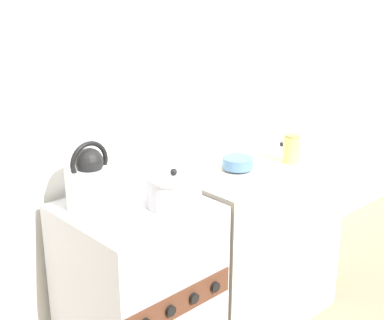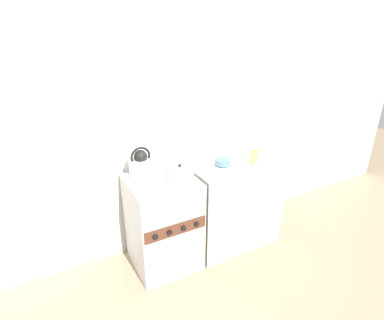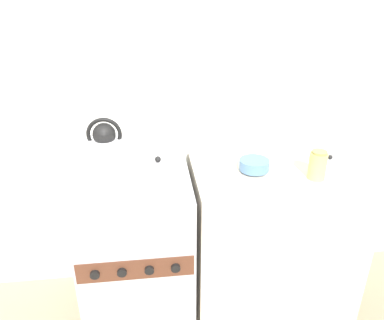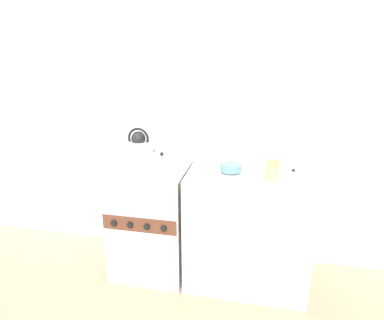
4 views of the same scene
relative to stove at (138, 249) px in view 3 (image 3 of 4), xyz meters
name	(u,v)px [view 3 (image 3 of 4)]	position (x,y,z in m)	size (l,w,h in m)	color
wall_back	(129,84)	(0.00, 0.35, 0.82)	(7.00, 0.06, 2.50)	silver
stove	(138,249)	(0.00, 0.00, 0.00)	(0.57, 0.57, 0.86)	#B2B2B7
counter	(271,239)	(0.74, 0.00, 0.01)	(0.87, 0.54, 0.88)	beige
kettle	(106,150)	(-0.13, 0.12, 0.54)	(0.25, 0.21, 0.28)	silver
cooking_pot	(159,175)	(0.13, -0.10, 0.50)	(0.24, 0.24, 0.16)	#B2B2B7
enamel_bowl	(254,165)	(0.60, -0.02, 0.48)	(0.15, 0.15, 0.06)	#4C729E
storage_jar	(318,165)	(0.88, -0.12, 0.51)	(0.08, 0.08, 0.14)	#E0CC66
loose_pot_lid	(330,160)	(1.04, 0.05, 0.45)	(0.21, 0.21, 0.03)	#B2B2B7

